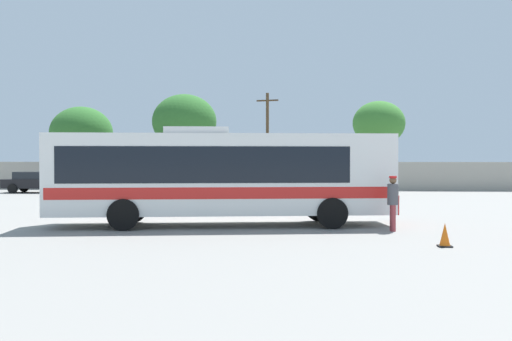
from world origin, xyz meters
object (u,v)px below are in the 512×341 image
Objects in this scene: attendant_by_bus_door at (393,200)px; parked_car_leftmost_black at (38,181)px; coach_bus_white_red at (218,173)px; parked_car_second_silver at (127,181)px; roadside_tree_left at (81,133)px; roadside_tree_midright at (379,123)px; roadside_tree_midleft at (184,122)px; traffic_cone_on_apron at (445,235)px; utility_pole_near at (267,138)px.

attendant_by_bus_door is 0.39× the size of parked_car_leftmost_black.
parked_car_second_silver is at bearing 114.39° from coach_bus_white_red.
attendant_by_bus_door is 26.08m from parked_car_second_silver.
attendant_by_bus_door is at bearing -44.11° from parked_car_leftmost_black.
coach_bus_white_red is 1.78× the size of roadside_tree_left.
coach_bus_white_red reaches higher than attendant_by_bus_door.
coach_bus_white_red is 1.72× the size of roadside_tree_midright.
attendant_by_bus_door is 0.26× the size of roadside_tree_left.
parked_car_second_silver is at bearing -55.11° from roadside_tree_left.
coach_bus_white_red is 1.65× the size of roadside_tree_midleft.
parked_car_second_silver is at bearing 125.10° from attendant_by_bus_door.
roadside_tree_midright is 34.35m from traffic_cone_on_apron.
roadside_tree_midright is (15.43, 3.50, 0.00)m from roadside_tree_midleft.
roadside_tree_left is 0.92× the size of roadside_tree_midleft.
attendant_by_bus_door is 30.95m from roadside_tree_midright.
coach_bus_white_red reaches higher than parked_car_second_silver.
parked_car_leftmost_black is at bearing 135.89° from attendant_by_bus_door.
roadside_tree_midright is (25.21, -0.66, 0.69)m from roadside_tree_left.
parked_car_leftmost_black is at bearing -151.48° from utility_pole_near.
roadside_tree_midleft is (-6.40, -1.51, 1.25)m from utility_pole_near.
attendant_by_bus_door is 29.20m from utility_pole_near.
roadside_tree_midleft is at bearing -167.23° from roadside_tree_midright.
coach_bus_white_red is 2.84× the size of parked_car_second_silver.
roadside_tree_left is (-6.84, 9.81, 3.75)m from parked_car_second_silver.
roadside_tree_midright is at bearing -1.50° from roadside_tree_left.
traffic_cone_on_apron is (21.72, -23.66, -0.46)m from parked_car_leftmost_black.
roadside_tree_midright is at bearing 83.68° from attendant_by_bus_door.
roadside_tree_midleft is 1.04× the size of roadside_tree_midright.
roadside_tree_left reaches higher than attendant_by_bus_door.
utility_pole_near is 1.11× the size of roadside_tree_left.
traffic_cone_on_apron is at bearing -75.91° from attendant_by_bus_door.
parked_car_leftmost_black is 0.65× the size of roadside_tree_midright.
roadside_tree_midleft is at bearing -166.69° from utility_pole_near.
utility_pole_near is (15.22, 8.27, 3.19)m from parked_car_leftmost_black.
roadside_tree_left is 0.96× the size of roadside_tree_midright.
parked_car_second_silver is 6.64× the size of traffic_cone_on_apron.
parked_car_leftmost_black is 11.58m from roadside_tree_left.
roadside_tree_midright is at bearing 72.53° from coach_bus_white_red.
utility_pole_near is (9.35, 7.16, 3.20)m from parked_car_second_silver.
utility_pole_near reaches higher than traffic_cone_on_apron.
roadside_tree_midleft is at bearing 62.47° from parked_car_second_silver.
traffic_cone_on_apron is (15.86, -24.76, -0.45)m from parked_car_second_silver.
roadside_tree_midleft is 11.46× the size of traffic_cone_on_apron.
attendant_by_bus_door is at bearing -54.96° from roadside_tree_left.
parked_car_leftmost_black is 5.97m from parked_car_second_silver.
coach_bus_white_red is at bearing -61.93° from roadside_tree_left.
roadside_tree_midleft reaches higher than attendant_by_bus_door.
roadside_tree_left reaches higher than parked_car_leftmost_black.
parked_car_leftmost_black is 32.12m from traffic_cone_on_apron.
attendant_by_bus_door is 3.60m from traffic_cone_on_apron.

